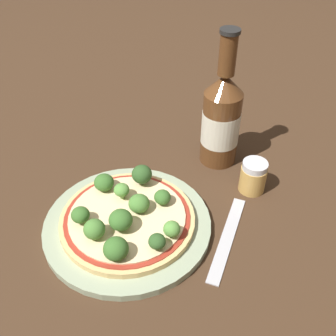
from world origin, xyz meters
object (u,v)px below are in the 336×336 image
Objects in this scene: pepper_shaker at (253,177)px; fork at (227,237)px; pizza at (127,219)px; beer_bottle at (221,118)px.

fork is at bearing -105.49° from pepper_shaker.
pizza is at bearing 102.54° from fork.
pepper_shaker is at bearing -48.67° from beer_bottle.
pizza is 0.22m from pepper_shaker.
pizza is 1.18× the size of fork.
beer_bottle is 0.11m from pepper_shaker.
pepper_shaker is at bearing -5.64° from fork.
fork is (-0.03, -0.11, -0.03)m from pepper_shaker.
beer_bottle is 4.26× the size of pepper_shaker.
fork is (0.15, 0.01, -0.02)m from pizza.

